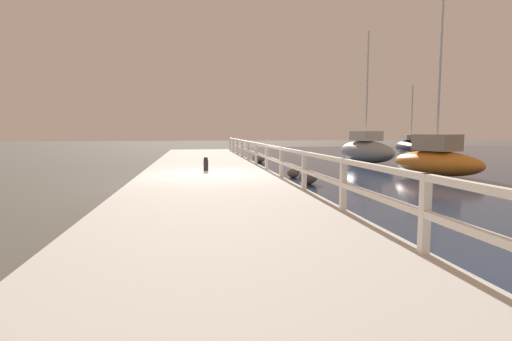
% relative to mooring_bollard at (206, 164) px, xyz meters
% --- Properties ---
extents(ground_plane, '(120.00, 120.00, 0.00)m').
position_rel_mooring_bollard_xyz_m(ground_plane, '(0.05, -1.22, -0.56)').
color(ground_plane, '#4C473D').
extents(dock_walkway, '(4.42, 36.00, 0.32)m').
position_rel_mooring_bollard_xyz_m(dock_walkway, '(0.05, -1.22, -0.40)').
color(dock_walkway, beige).
rests_on(dock_walkway, ground).
extents(railing, '(0.10, 32.50, 0.90)m').
position_rel_mooring_bollard_xyz_m(railing, '(2.16, -1.22, 0.37)').
color(railing, white).
rests_on(railing, dock_walkway).
extents(boulder_downstream, '(0.47, 0.43, 0.36)m').
position_rel_mooring_bollard_xyz_m(boulder_downstream, '(3.19, 0.17, -0.39)').
color(boulder_downstream, '#666056').
rests_on(boulder_downstream, ground).
extents(boulder_mid_strip, '(0.62, 0.56, 0.46)m').
position_rel_mooring_bollard_xyz_m(boulder_mid_strip, '(3.20, -1.69, -0.33)').
color(boulder_mid_strip, '#666056').
rests_on(boulder_mid_strip, ground).
extents(boulder_far_strip, '(0.73, 0.66, 0.55)m').
position_rel_mooring_bollard_xyz_m(boulder_far_strip, '(3.10, 7.41, -0.29)').
color(boulder_far_strip, gray).
rests_on(boulder_far_strip, ground).
extents(mooring_bollard, '(0.17, 0.17, 0.49)m').
position_rel_mooring_bollard_xyz_m(mooring_bollard, '(0.00, 0.00, 0.00)').
color(mooring_bollard, black).
rests_on(mooring_bollard, dock_walkway).
extents(sailboat_orange, '(2.49, 4.21, 7.11)m').
position_rel_mooring_bollard_xyz_m(sailboat_orange, '(8.74, -0.02, 0.06)').
color(sailboat_orange, orange).
rests_on(sailboat_orange, water_surface).
extents(sailboat_black, '(2.74, 5.71, 4.92)m').
position_rel_mooring_bollard_xyz_m(sailboat_black, '(14.82, 12.39, 0.04)').
color(sailboat_black, black).
rests_on(sailboat_black, water_surface).
extents(sailboat_gray, '(1.92, 5.21, 6.91)m').
position_rel_mooring_bollard_xyz_m(sailboat_gray, '(8.72, 6.34, 0.13)').
color(sailboat_gray, gray).
rests_on(sailboat_gray, water_surface).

